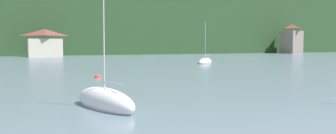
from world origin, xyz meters
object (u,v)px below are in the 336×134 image
Objects in this scene: sailboat_mid_4 at (105,102)px; mooring_buoy_near at (98,78)px; shore_building_eastcentral at (291,39)px; sailboat_far_6 at (205,62)px; shore_building_central at (45,43)px.

sailboat_mid_4 is 13.68m from mooring_buoy_near.
mooring_buoy_near is (-66.55, -51.09, -3.91)m from shore_building_eastcentral.
sailboat_mid_4 is at bearing -137.15° from shore_building_eastcentral.
sailboat_far_6 is (20.87, 27.97, -0.03)m from sailboat_mid_4.
shore_building_eastcentral reaches higher than sailboat_far_6.
shore_building_eastcentral is 15.81× the size of mooring_buoy_near.
sailboat_mid_4 reaches higher than mooring_buoy_near.
sailboat_mid_4 is at bearing -102.33° from mooring_buoy_near.
shore_building_eastcentral reaches higher than sailboat_mid_4.
shore_building_central is 65.33m from shore_building_eastcentral.
sailboat_mid_4 is 0.88× the size of sailboat_far_6.
sailboat_mid_4 is (-69.48, -64.45, -3.64)m from shore_building_eastcentral.
shore_building_eastcentral is 83.99m from mooring_buoy_near.
shore_building_central is at bearing -179.43° from shore_building_eastcentral.
sailboat_far_6 reaches higher than sailboat_mid_4.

